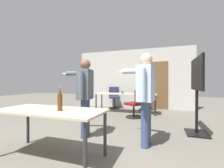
% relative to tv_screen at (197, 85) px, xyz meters
% --- Properties ---
extents(back_wall, '(5.21, 0.12, 2.65)m').
position_rel_tv_screen_xyz_m(back_wall, '(-2.02, 3.06, 0.24)').
color(back_wall, beige).
rests_on(back_wall, ground_plane).
extents(conference_table_near, '(1.68, 0.73, 0.72)m').
position_rel_tv_screen_xyz_m(conference_table_near, '(-2.33, -1.90, -0.42)').
color(conference_table_near, '#C6B793').
rests_on(conference_table_near, ground_plane).
extents(conference_table_far, '(2.30, 0.69, 0.72)m').
position_rel_tv_screen_xyz_m(conference_table_far, '(-2.07, 1.81, -0.41)').
color(conference_table_far, '#C6B793').
rests_on(conference_table_far, ground_plane).
extents(tv_screen, '(0.44, 1.18, 1.69)m').
position_rel_tv_screen_xyz_m(tv_screen, '(0.00, 0.00, 0.00)').
color(tv_screen, black).
rests_on(tv_screen, ground_plane).
extents(person_far_watching, '(0.75, 0.73, 1.66)m').
position_rel_tv_screen_xyz_m(person_far_watching, '(-1.01, -1.00, -0.08)').
color(person_far_watching, '#3D4C75').
rests_on(person_far_watching, ground_plane).
extents(person_near_casual, '(0.83, 0.63, 1.63)m').
position_rel_tv_screen_xyz_m(person_near_casual, '(-2.26, -0.96, -0.10)').
color(person_near_casual, '#3D4C75').
rests_on(person_near_casual, ground_plane).
extents(office_chair_far_left, '(0.63, 0.66, 0.95)m').
position_rel_tv_screen_xyz_m(office_chair_far_left, '(-2.82, 2.72, -0.63)').
color(office_chair_far_left, black).
rests_on(office_chair_far_left, ground_plane).
extents(office_chair_near_pushed, '(0.68, 0.66, 0.91)m').
position_rel_tv_screen_xyz_m(office_chair_near_pushed, '(-1.55, 1.06, -0.66)').
color(office_chair_near_pushed, black).
rests_on(office_chair_near_pushed, ground_plane).
extents(office_chair_mid_tucked, '(0.65, 0.67, 0.92)m').
position_rel_tv_screen_xyz_m(office_chair_mid_tucked, '(-1.47, 2.67, -0.64)').
color(office_chair_mid_tucked, black).
rests_on(office_chair_mid_tucked, ground_plane).
extents(beer_bottle, '(0.07, 0.07, 0.35)m').
position_rel_tv_screen_xyz_m(beer_bottle, '(-2.12, -1.92, -0.19)').
color(beer_bottle, '#563314').
rests_on(beer_bottle, conference_table_near).
extents(drink_cup, '(0.08, 0.08, 0.11)m').
position_rel_tv_screen_xyz_m(drink_cup, '(-2.16, 1.71, -0.30)').
color(drink_cup, '#2866A3').
rests_on(drink_cup, conference_table_far).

